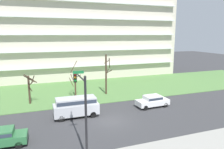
{
  "coord_description": "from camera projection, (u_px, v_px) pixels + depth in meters",
  "views": [
    {
      "loc": [
        -7.53,
        -21.15,
        9.6
      ],
      "look_at": [
        2.31,
        6.0,
        4.11
      ],
      "focal_mm": 33.85,
      "sensor_mm": 36.0,
      "label": 1
    }
  ],
  "objects": [
    {
      "name": "ground",
      "position": [
        111.0,
        121.0,
        23.85
      ],
      "size": [
        160.0,
        160.0,
        0.0
      ],
      "primitive_type": "plane",
      "color": "#38383A"
    },
    {
      "name": "grass_lawn_strip",
      "position": [
        84.0,
        90.0,
        36.77
      ],
      "size": [
        80.0,
        16.0,
        0.08
      ],
      "primitive_type": "cube",
      "color": "#547F42",
      "rests_on": "ground"
    },
    {
      "name": "apartment_building",
      "position": [
        70.0,
        34.0,
        47.52
      ],
      "size": [
        48.4,
        12.09,
        19.21
      ],
      "color": "beige",
      "rests_on": "ground"
    },
    {
      "name": "tree_left",
      "position": [
        30.0,
        88.0,
        29.11
      ],
      "size": [
        1.74,
        1.98,
        4.49
      ],
      "color": "#423023",
      "rests_on": "ground"
    },
    {
      "name": "tree_center",
      "position": [
        75.0,
        82.0,
        32.39
      ],
      "size": [
        1.8,
        1.79,
        5.66
      ],
      "color": "#4C3828",
      "rests_on": "ground"
    },
    {
      "name": "tree_right",
      "position": [
        106.0,
        73.0,
        33.82
      ],
      "size": [
        1.08,
        1.69,
        6.49
      ],
      "color": "#423023",
      "rests_on": "ground"
    },
    {
      "name": "van_silver_near_left",
      "position": [
        76.0,
        106.0,
        24.74
      ],
      "size": [
        5.22,
        2.04,
        2.36
      ],
      "rotation": [
        0.0,
        0.0,
        3.13
      ],
      "color": "#B7BABF",
      "rests_on": "ground"
    },
    {
      "name": "sedan_white_center_left",
      "position": [
        152.0,
        101.0,
        28.28
      ],
      "size": [
        4.47,
        1.97,
        1.57
      ],
      "rotation": [
        0.0,
        0.0,
        3.18
      ],
      "color": "white",
      "rests_on": "ground"
    },
    {
      "name": "sedan_green_center_right",
      "position": [
        0.0,
        137.0,
        18.2
      ],
      "size": [
        4.48,
        2.0,
        1.57
      ],
      "rotation": [
        0.0,
        0.0,
        -0.05
      ],
      "color": "#2D6B3D",
      "rests_on": "ground"
    },
    {
      "name": "traffic_signal_mast",
      "position": [
        82.0,
        99.0,
        16.8
      ],
      "size": [
        0.9,
        4.55,
        6.68
      ],
      "color": "black",
      "rests_on": "ground"
    }
  ]
}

